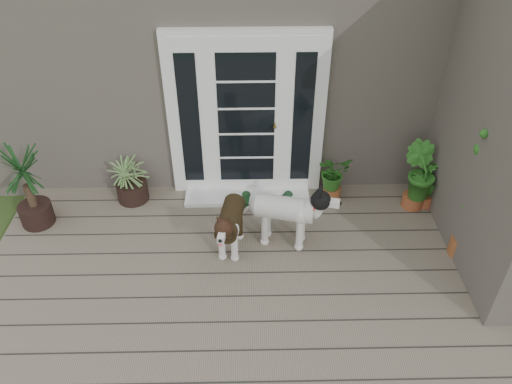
{
  "coord_description": "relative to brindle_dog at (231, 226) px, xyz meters",
  "views": [
    {
      "loc": [
        -0.19,
        -2.76,
        4.13
      ],
      "look_at": [
        -0.1,
        1.75,
        0.7
      ],
      "focal_mm": 35.18,
      "sensor_mm": 36.0,
      "label": 1
    }
  ],
  "objects": [
    {
      "name": "brindle_dog",
      "position": [
        0.0,
        0.0,
        0.0
      ],
      "size": [
        0.46,
        0.83,
        0.66
      ],
      "primitive_type": null,
      "rotation": [
        0.0,
        0.0,
        2.98
      ],
      "color": "#312411",
      "rests_on": "deck"
    },
    {
      "name": "clog_left",
      "position": [
        0.17,
        0.85,
        -0.29
      ],
      "size": [
        0.16,
        0.3,
        0.09
      ],
      "primitive_type": null,
      "rotation": [
        0.0,
        0.0,
        -0.08
      ],
      "color": "#163718",
      "rests_on": "deck"
    },
    {
      "name": "sapling",
      "position": [
        2.62,
        -0.14,
        0.5
      ],
      "size": [
        0.56,
        0.56,
        1.65
      ],
      "primitive_type": null,
      "rotation": [
        0.0,
        0.0,
        -0.16
      ],
      "color": "#1A5B1E",
      "rests_on": "deck"
    },
    {
      "name": "herb_b",
      "position": [
        2.28,
        0.73,
        0.01
      ],
      "size": [
        0.64,
        0.64,
        0.68
      ],
      "primitive_type": "imported",
      "rotation": [
        0.0,
        0.0,
        2.36
      ],
      "color": "#164E18",
      "rests_on": "deck"
    },
    {
      "name": "clog_right",
      "position": [
        0.66,
        0.86,
        -0.28
      ],
      "size": [
        0.29,
        0.31,
        0.09
      ],
      "primitive_type": null,
      "rotation": [
        0.0,
        0.0,
        -0.71
      ],
      "color": "black",
      "rests_on": "deck"
    },
    {
      "name": "yucca",
      "position": [
        -2.36,
        0.5,
        0.2
      ],
      "size": [
        0.9,
        0.9,
        1.07
      ],
      "primitive_type": null,
      "rotation": [
        0.0,
        0.0,
        0.25
      ],
      "color": "black",
      "rests_on": "deck"
    },
    {
      "name": "house_main",
      "position": [
        0.39,
        3.2,
        1.1
      ],
      "size": [
        7.4,
        4.0,
        3.1
      ],
      "primitive_type": "cube",
      "color": "#665E54",
      "rests_on": "ground"
    },
    {
      "name": "door_step",
      "position": [
        0.19,
        0.95,
        -0.3
      ],
      "size": [
        1.6,
        0.4,
        0.05
      ],
      "primitive_type": "cube",
      "color": "white",
      "rests_on": "deck"
    },
    {
      "name": "door_unit",
      "position": [
        0.19,
        1.15,
        0.75
      ],
      "size": [
        1.9,
        0.14,
        2.15
      ],
      "primitive_type": "cube",
      "color": "white",
      "rests_on": "deck"
    },
    {
      "name": "deck",
      "position": [
        0.39,
        -1.05,
        -0.39
      ],
      "size": [
        6.2,
        4.6,
        0.12
      ],
      "primitive_type": "cube",
      "color": "#6B5B4C",
      "rests_on": "ground"
    },
    {
      "name": "white_dog",
      "position": [
        0.6,
        0.1,
        0.04
      ],
      "size": [
        0.94,
        0.57,
        0.73
      ],
      "primitive_type": null,
      "rotation": [
        0.0,
        0.0,
        -1.8
      ],
      "color": "white",
      "rests_on": "deck"
    },
    {
      "name": "spider_plant",
      "position": [
        -1.28,
        0.95,
        0.02
      ],
      "size": [
        0.82,
        0.82,
        0.7
      ],
      "primitive_type": null,
      "rotation": [
        0.0,
        0.0,
        -0.31
      ],
      "color": "#7D935A",
      "rests_on": "deck"
    },
    {
      "name": "herb_a",
      "position": [
        1.28,
        0.94,
        -0.06
      ],
      "size": [
        0.57,
        0.57,
        0.53
      ],
      "primitive_type": "imported",
      "rotation": [
        0.0,
        0.0,
        0.49
      ],
      "color": "#1A5C20",
      "rests_on": "deck"
    },
    {
      "name": "herb_c",
      "position": [
        2.44,
        0.8,
        -0.08
      ],
      "size": [
        0.41,
        0.41,
        0.49
      ],
      "primitive_type": "imported",
      "rotation": [
        0.0,
        0.0,
        4.34
      ],
      "color": "#215017",
      "rests_on": "deck"
    }
  ]
}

